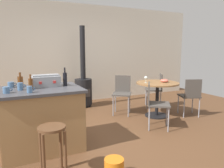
{
  "coord_description": "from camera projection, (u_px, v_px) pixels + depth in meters",
  "views": [
    {
      "loc": [
        -1.52,
        -3.25,
        1.49
      ],
      "look_at": [
        0.25,
        0.4,
        0.82
      ],
      "focal_mm": 34.29,
      "sensor_mm": 36.0,
      "label": 1
    }
  ],
  "objects": [
    {
      "name": "ground_plane",
      "position": [
        109.0,
        134.0,
        3.78
      ],
      "size": [
        8.8,
        8.8,
        0.0
      ],
      "primitive_type": "plane",
      "color": "brown"
    },
    {
      "name": "wood_stove",
      "position": [
        83.0,
        87.0,
        5.53
      ],
      "size": [
        0.44,
        0.45,
        2.06
      ],
      "color": "black",
      "rests_on": "ground_plane"
    },
    {
      "name": "serving_bowl",
      "position": [
        164.0,
        81.0,
        4.7
      ],
      "size": [
        0.18,
        0.18,
        0.07
      ],
      "primitive_type": "ellipsoid",
      "color": "#DB6651",
      "rests_on": "dining_table"
    },
    {
      "name": "wooden_stool",
      "position": [
        52.0,
        141.0,
        2.45
      ],
      "size": [
        0.31,
        0.31,
        0.62
      ],
      "color": "brown",
      "rests_on": "ground_plane"
    },
    {
      "name": "wine_glass",
      "position": [
        146.0,
        78.0,
        4.61
      ],
      "size": [
        0.07,
        0.07,
        0.14
      ],
      "color": "silver",
      "rests_on": "dining_table"
    },
    {
      "name": "bottle_2",
      "position": [
        20.0,
        81.0,
        3.21
      ],
      "size": [
        0.08,
        0.08,
        0.22
      ],
      "color": "#603314",
      "rests_on": "kitchen_island"
    },
    {
      "name": "cup_2",
      "position": [
        11.0,
        85.0,
        3.18
      ],
      "size": [
        0.13,
        0.09,
        0.08
      ],
      "color": "#4C7099",
      "rests_on": "kitchen_island"
    },
    {
      "name": "cup_0",
      "position": [
        30.0,
        89.0,
        2.79
      ],
      "size": [
        0.11,
        0.07,
        0.09
      ],
      "color": "#4C7099",
      "rests_on": "kitchen_island"
    },
    {
      "name": "toolbox",
      "position": [
        46.0,
        81.0,
        3.26
      ],
      "size": [
        0.4,
        0.26,
        0.18
      ],
      "color": "gray",
      "rests_on": "kitchen_island"
    },
    {
      "name": "bottle_0",
      "position": [
        65.0,
        79.0,
        3.29
      ],
      "size": [
        0.06,
        0.06,
        0.29
      ],
      "color": "black",
      "rests_on": "kitchen_island"
    },
    {
      "name": "kitchen_island",
      "position": [
        42.0,
        118.0,
        3.19
      ],
      "size": [
        1.16,
        0.9,
        0.92
      ],
      "color": "#A37A4C",
      "rests_on": "ground_plane"
    },
    {
      "name": "folding_chair_left",
      "position": [
        156.0,
        88.0,
        5.47
      ],
      "size": [
        0.55,
        0.55,
        0.86
      ],
      "color": "#47423D",
      "rests_on": "ground_plane"
    },
    {
      "name": "folding_chair_right",
      "position": [
        122.0,
        91.0,
        4.91
      ],
      "size": [
        0.56,
        0.56,
        0.88
      ],
      "color": "#47423D",
      "rests_on": "ground_plane"
    },
    {
      "name": "cup_1",
      "position": [
        20.0,
        86.0,
        2.96
      ],
      "size": [
        0.11,
        0.07,
        0.11
      ],
      "color": "#4C7099",
      "rests_on": "kitchen_island"
    },
    {
      "name": "folding_chair_far",
      "position": [
        190.0,
        94.0,
        4.7
      ],
      "size": [
        0.52,
        0.52,
        0.85
      ],
      "color": "#47423D",
      "rests_on": "ground_plane"
    },
    {
      "name": "back_wall",
      "position": [
        69.0,
        54.0,
        5.86
      ],
      "size": [
        8.0,
        0.1,
        2.7
      ],
      "primitive_type": "cube",
      "color": "silver",
      "rests_on": "ground_plane"
    },
    {
      "name": "cup_3",
      "position": [
        6.0,
        90.0,
        2.76
      ],
      "size": [
        0.12,
        0.08,
        0.08
      ],
      "color": "#4C7099",
      "rests_on": "kitchen_island"
    },
    {
      "name": "dining_table",
      "position": [
        157.0,
        91.0,
        4.71
      ],
      "size": [
        0.92,
        0.92,
        0.76
      ],
      "color": "black",
      "rests_on": "ground_plane"
    },
    {
      "name": "folding_chair_near",
      "position": [
        155.0,
        102.0,
        3.99
      ],
      "size": [
        0.56,
        0.56,
        0.86
      ],
      "color": "#47423D",
      "rests_on": "ground_plane"
    },
    {
      "name": "bottle_1",
      "position": [
        31.0,
        84.0,
        3.02
      ],
      "size": [
        0.06,
        0.06,
        0.21
      ],
      "color": "#603314",
      "rests_on": "kitchen_island"
    }
  ]
}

